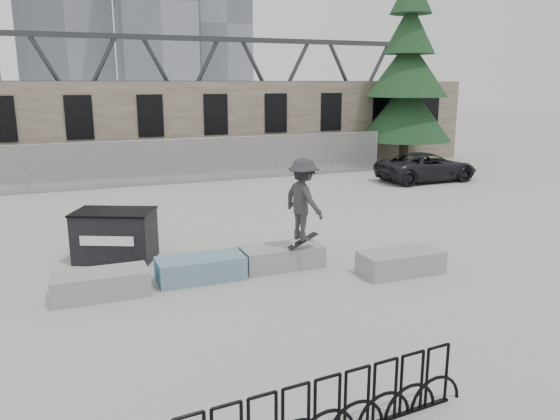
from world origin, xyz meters
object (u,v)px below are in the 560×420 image
object	(u,v)px
bike_rack	(327,410)
skateboarder	(303,200)
planter_center_right	(282,256)
suv	(427,167)
planter_far_left	(100,283)
spruce_tree	(407,77)
dumpster	(115,235)
planter_offset	(401,261)
planter_center_left	(201,267)

from	to	relation	value
bike_rack	skateboarder	xyz separation A→B (m)	(2.37, 6.08, 1.31)
planter_center_right	suv	distance (m)	13.86
planter_center_right	skateboarder	size ratio (longest dim) A/B	0.93
planter_center_right	bike_rack	distance (m)	6.75
planter_far_left	spruce_tree	xyz separation A→B (m)	(16.78, 13.52, 4.41)
dumpster	skateboarder	xyz separation A→B (m)	(4.16, -2.50, 1.10)
planter_offset	bike_rack	bearing A→B (deg)	-131.74
planter_far_left	skateboarder	xyz separation A→B (m)	(4.71, -0.06, 1.46)
planter_center_right	planter_offset	xyz separation A→B (m)	(2.49, -1.46, 0.00)
spruce_tree	skateboarder	size ratio (longest dim) A/B	5.33
dumpster	suv	xyz separation A→B (m)	(14.49, 6.63, 0.00)
planter_center_left	planter_far_left	bearing A→B (deg)	-175.00
planter_offset	spruce_tree	bearing A→B (deg)	55.73
planter_center_left	spruce_tree	xyz separation A→B (m)	(14.55, 13.32, 4.41)
planter_offset	skateboarder	world-z (taller)	skateboarder
planter_far_left	planter_center_left	size ratio (longest dim) A/B	1.00
planter_center_left	planter_center_right	xyz separation A→B (m)	(2.07, 0.12, 0.00)
dumpster	spruce_tree	xyz separation A→B (m)	(16.23, 11.08, 4.05)
planter_center_left	planter_center_right	world-z (taller)	same
planter_center_left	suv	world-z (taller)	suv
planter_center_right	spruce_tree	bearing A→B (deg)	46.62
skateboarder	bike_rack	bearing A→B (deg)	145.42
planter_offset	skateboarder	size ratio (longest dim) A/B	0.93
planter_offset	spruce_tree	world-z (taller)	spruce_tree
spruce_tree	planter_far_left	bearing A→B (deg)	-141.16
planter_center_left	bike_rack	world-z (taller)	bike_rack
skateboarder	planter_center_right	bearing A→B (deg)	33.73
planter_far_left	planter_center_right	xyz separation A→B (m)	(4.31, 0.31, 0.00)
planter_offset	dumpster	bearing A→B (deg)	150.17
bike_rack	skateboarder	size ratio (longest dim) A/B	2.07
planter_center_right	dumpster	distance (m)	4.33
planter_center_left	spruce_tree	size ratio (longest dim) A/B	0.17
suv	planter_far_left	bearing A→B (deg)	120.42
planter_far_left	dumpster	distance (m)	2.52
dumpster	suv	size ratio (longest dim) A/B	0.48
planter_far_left	planter_offset	world-z (taller)	same
planter_center_left	skateboarder	size ratio (longest dim) A/B	0.93
spruce_tree	suv	bearing A→B (deg)	-111.44
suv	skateboarder	xyz separation A→B (m)	(-10.33, -9.13, 1.09)
planter_far_left	suv	xyz separation A→B (m)	(15.04, 9.07, 0.37)
planter_center_left	dumpster	xyz separation A→B (m)	(-1.68, 2.24, 0.36)
spruce_tree	skateboarder	bearing A→B (deg)	-131.65
planter_far_left	suv	distance (m)	17.56
planter_center_right	planter_offset	size ratio (longest dim) A/B	1.00
dumpster	spruce_tree	distance (m)	20.07
planter_center_right	dumpster	xyz separation A→B (m)	(-3.76, 2.12, 0.36)
planter_center_left	skateboarder	bearing A→B (deg)	-5.93
spruce_tree	suv	world-z (taller)	spruce_tree
bike_rack	planter_center_left	bearing A→B (deg)	90.91
bike_rack	spruce_tree	world-z (taller)	spruce_tree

